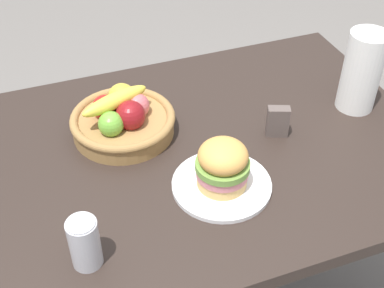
{
  "coord_description": "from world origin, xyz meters",
  "views": [
    {
      "loc": [
        -0.33,
        -1.01,
        1.68
      ],
      "look_at": [
        0.02,
        -0.05,
        0.81
      ],
      "focal_mm": 49.2,
      "sensor_mm": 36.0,
      "label": 1
    }
  ],
  "objects_px": {
    "soda_can": "(85,243)",
    "fruit_basket": "(123,119)",
    "paper_towel_roll": "(362,71)",
    "sandwich": "(223,165)",
    "napkin_holder": "(278,122)",
    "plate": "(222,185)"
  },
  "relations": [
    {
      "from": "soda_can",
      "to": "paper_towel_roll",
      "type": "bearing_deg",
      "value": 18.58
    },
    {
      "from": "paper_towel_roll",
      "to": "napkin_holder",
      "type": "relative_size",
      "value": 2.67
    },
    {
      "from": "paper_towel_roll",
      "to": "napkin_holder",
      "type": "distance_m",
      "value": 0.29
    },
    {
      "from": "fruit_basket",
      "to": "paper_towel_roll",
      "type": "height_order",
      "value": "paper_towel_roll"
    },
    {
      "from": "soda_can",
      "to": "napkin_holder",
      "type": "bearing_deg",
      "value": 23.15
    },
    {
      "from": "plate",
      "to": "napkin_holder",
      "type": "height_order",
      "value": "napkin_holder"
    },
    {
      "from": "sandwich",
      "to": "paper_towel_roll",
      "type": "xyz_separation_m",
      "value": [
        0.5,
        0.18,
        0.05
      ]
    },
    {
      "from": "napkin_holder",
      "to": "plate",
      "type": "bearing_deg",
      "value": -126.58
    },
    {
      "from": "soda_can",
      "to": "fruit_basket",
      "type": "distance_m",
      "value": 0.45
    },
    {
      "from": "plate",
      "to": "soda_can",
      "type": "bearing_deg",
      "value": -162.83
    },
    {
      "from": "sandwich",
      "to": "soda_can",
      "type": "bearing_deg",
      "value": -162.83
    },
    {
      "from": "paper_towel_roll",
      "to": "fruit_basket",
      "type": "bearing_deg",
      "value": 170.24
    },
    {
      "from": "fruit_basket",
      "to": "sandwich",
      "type": "bearing_deg",
      "value": -59.59
    },
    {
      "from": "fruit_basket",
      "to": "paper_towel_roll",
      "type": "xyz_separation_m",
      "value": [
        0.68,
        -0.12,
        0.07
      ]
    },
    {
      "from": "soda_can",
      "to": "paper_towel_roll",
      "type": "relative_size",
      "value": 0.53
    },
    {
      "from": "plate",
      "to": "napkin_holder",
      "type": "xyz_separation_m",
      "value": [
        0.22,
        0.14,
        0.04
      ]
    },
    {
      "from": "plate",
      "to": "sandwich",
      "type": "height_order",
      "value": "sandwich"
    },
    {
      "from": "plate",
      "to": "soda_can",
      "type": "relative_size",
      "value": 1.97
    },
    {
      "from": "fruit_basket",
      "to": "soda_can",
      "type": "bearing_deg",
      "value": -114.56
    },
    {
      "from": "sandwich",
      "to": "soda_can",
      "type": "xyz_separation_m",
      "value": [
        -0.36,
        -0.11,
        -0.01
      ]
    },
    {
      "from": "sandwich",
      "to": "soda_can",
      "type": "relative_size",
      "value": 1.06
    },
    {
      "from": "plate",
      "to": "soda_can",
      "type": "height_order",
      "value": "soda_can"
    }
  ]
}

